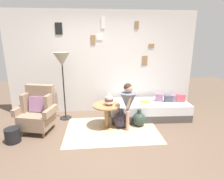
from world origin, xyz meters
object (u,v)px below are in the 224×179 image
object	(u,v)px
person_child	(128,101)
demijohn_far	(139,119)
book_on_daybed	(145,102)
demijohn_near	(121,120)
daybed	(149,109)
armchair	(38,111)
vase_striped	(109,100)
magazine_basket	(13,135)
side_table	(107,111)
floor_lamp	(62,62)

from	to	relation	value
person_child	demijohn_far	distance (m)	0.60
person_child	demijohn_far	xyz separation A→B (m)	(0.29, 0.17, -0.50)
person_child	book_on_daybed	xyz separation A→B (m)	(0.54, 0.61, -0.24)
demijohn_near	daybed	bearing A→B (deg)	31.91
armchair	person_child	world-z (taller)	person_child
vase_striped	demijohn_near	bearing A→B (deg)	1.12
armchair	magazine_basket	distance (m)	0.65
armchair	demijohn_far	world-z (taller)	armchair
armchair	person_child	distance (m)	1.91
demijohn_far	book_on_daybed	bearing A→B (deg)	61.39
armchair	side_table	world-z (taller)	armchair
vase_striped	magazine_basket	world-z (taller)	vase_striped
armchair	magazine_basket	bearing A→B (deg)	-129.29
vase_striped	book_on_daybed	distance (m)	1.06
person_child	demijohn_near	world-z (taller)	person_child
floor_lamp	daybed	bearing A→B (deg)	-3.09
armchair	person_child	size ratio (longest dim) A/B	0.94
side_table	demijohn_far	distance (m)	0.77
daybed	magazine_basket	world-z (taller)	daybed
book_on_daybed	demijohn_near	world-z (taller)	book_on_daybed
armchair	floor_lamp	distance (m)	1.20
armchair	book_on_daybed	distance (m)	2.46
daybed	person_child	distance (m)	1.01
armchair	floor_lamp	xyz separation A→B (m)	(0.47, 0.57, 0.95)
side_table	demijohn_far	world-z (taller)	side_table
side_table	demijohn_near	size ratio (longest dim) A/B	1.40
armchair	daybed	xyz separation A→B (m)	(2.53, 0.46, -0.24)
floor_lamp	person_child	size ratio (longest dim) A/B	1.55
demijohn_far	side_table	bearing A→B (deg)	-179.33
floor_lamp	demijohn_far	size ratio (longest dim) A/B	4.10
floor_lamp	demijohn_near	size ratio (longest dim) A/B	3.77
armchair	magazine_basket	xyz separation A→B (m)	(-0.37, -0.45, -0.30)
armchair	demijohn_far	xyz separation A→B (m)	(2.18, 0.00, -0.28)
person_child	daybed	bearing A→B (deg)	43.94
side_table	demijohn_near	world-z (taller)	side_table
armchair	demijohn_near	world-z (taller)	armchair
vase_striped	floor_lamp	world-z (taller)	floor_lamp
side_table	floor_lamp	distance (m)	1.52
magazine_basket	daybed	bearing A→B (deg)	17.41
side_table	person_child	bearing A→B (deg)	-19.84
side_table	book_on_daybed	distance (m)	1.07
magazine_basket	side_table	bearing A→B (deg)	13.77
side_table	floor_lamp	world-z (taller)	floor_lamp
armchair	person_child	xyz separation A→B (m)	(1.89, -0.16, 0.22)
daybed	person_child	xyz separation A→B (m)	(-0.65, -0.62, 0.46)
vase_striped	person_child	bearing A→B (deg)	-19.68
armchair	demijohn_far	distance (m)	2.20
floor_lamp	magazine_basket	xyz separation A→B (m)	(-0.84, -1.02, -1.25)
daybed	demijohn_far	world-z (taller)	daybed
floor_lamp	book_on_daybed	size ratio (longest dim) A/B	7.33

